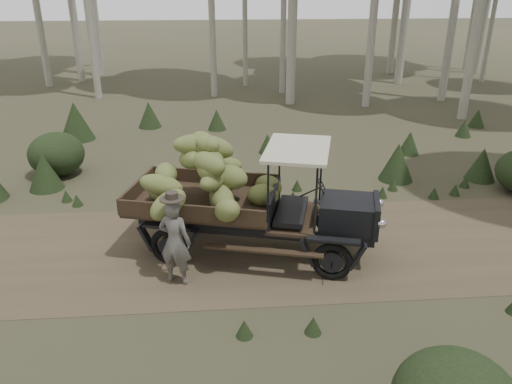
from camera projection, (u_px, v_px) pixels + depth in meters
The scene contains 5 objects.
ground at pixel (274, 248), 10.18m from camera, with size 120.00×120.00×0.00m, color #473D2B.
dirt_track at pixel (274, 247), 10.18m from camera, with size 70.00×4.00×0.01m, color brown.
banana_truck at pixel (233, 187), 9.55m from camera, with size 5.08×2.83×2.46m.
farmer at pixel (175, 241), 8.72m from camera, with size 0.69×0.58×1.76m.
undergrowth at pixel (245, 238), 9.45m from camera, with size 24.06×20.10×1.36m.
Camera 1 is at (-1.09, -8.84, 5.07)m, focal length 35.00 mm.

